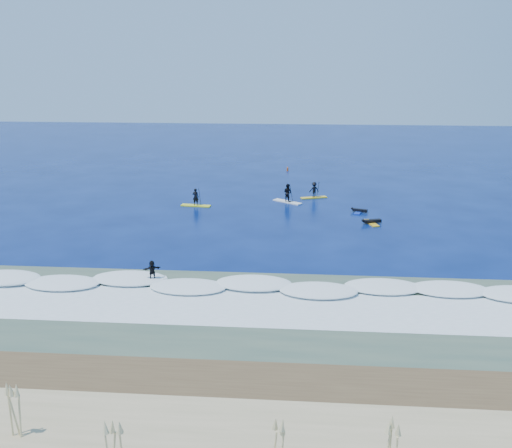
# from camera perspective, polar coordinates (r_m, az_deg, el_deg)

# --- Properties ---
(ground) EXTENTS (160.00, 160.00, 0.00)m
(ground) POSITION_cam_1_polar(r_m,az_deg,el_deg) (45.04, -0.46, -1.42)
(ground) COLOR #031246
(ground) RESTS_ON ground
(wet_sand_strip) EXTENTS (90.00, 5.00, 0.08)m
(wet_sand_strip) POSITION_cam_1_polar(r_m,az_deg,el_deg) (25.57, -4.82, -16.26)
(wet_sand_strip) COLOR #4C3923
(wet_sand_strip) RESTS_ON ground
(shallow_water) EXTENTS (90.00, 13.00, 0.01)m
(shallow_water) POSITION_cam_1_polar(r_m,az_deg,el_deg) (32.06, -2.66, -9.05)
(shallow_water) COLOR #394D3F
(shallow_water) RESTS_ON ground
(breaking_wave) EXTENTS (40.00, 6.00, 0.30)m
(breaking_wave) POSITION_cam_1_polar(r_m,az_deg,el_deg) (35.69, -1.86, -6.32)
(breaking_wave) COLOR white
(breaking_wave) RESTS_ON ground
(whitewater) EXTENTS (34.00, 5.00, 0.02)m
(whitewater) POSITION_cam_1_polar(r_m,az_deg,el_deg) (32.96, -2.44, -8.32)
(whitewater) COLOR silver
(whitewater) RESTS_ON ground
(dune_grass) EXTENTS (40.00, 4.00, 1.70)m
(dune_grass) POSITION_cam_1_polar(r_m,az_deg,el_deg) (20.08, -7.62, -20.19)
(dune_grass) COLOR #D9C486
(dune_grass) RESTS_ON dune
(sup_paddler_left) EXTENTS (2.93, 1.08, 2.01)m
(sup_paddler_left) POSITION_cam_1_polar(r_m,az_deg,el_deg) (54.87, -6.05, 2.43)
(sup_paddler_left) COLOR yellow
(sup_paddler_left) RESTS_ON ground
(sup_paddler_center) EXTENTS (2.95, 2.41, 2.16)m
(sup_paddler_center) POSITION_cam_1_polar(r_m,az_deg,el_deg) (56.03, 3.18, 2.98)
(sup_paddler_center) COLOR white
(sup_paddler_center) RESTS_ON ground
(sup_paddler_right) EXTENTS (2.78, 1.54, 1.90)m
(sup_paddler_right) POSITION_cam_1_polar(r_m,az_deg,el_deg) (57.99, 5.82, 3.31)
(sup_paddler_right) COLOR gold
(sup_paddler_right) RESTS_ON ground
(prone_paddler_near) EXTENTS (1.76, 2.31, 0.47)m
(prone_paddler_near) POSITION_cam_1_polar(r_m,az_deg,el_deg) (49.89, 11.46, 0.22)
(prone_paddler_near) COLOR gold
(prone_paddler_near) RESTS_ON ground
(prone_paddler_far) EXTENTS (1.52, 2.01, 0.41)m
(prone_paddler_far) POSITION_cam_1_polar(r_m,az_deg,el_deg) (53.31, 10.28, 1.30)
(prone_paddler_far) COLOR #1736AF
(prone_paddler_far) RESTS_ON ground
(wave_surfer) EXTENTS (1.87, 1.22, 1.32)m
(wave_surfer) POSITION_cam_1_polar(r_m,az_deg,el_deg) (36.67, -10.35, -4.67)
(wave_surfer) COLOR white
(wave_surfer) RESTS_ON breaking_wave
(marker_buoy) EXTENTS (0.24, 0.24, 0.57)m
(marker_buoy) POSITION_cam_1_polar(r_m,az_deg,el_deg) (71.92, 3.17, 5.52)
(marker_buoy) COLOR #DB4D13
(marker_buoy) RESTS_ON ground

